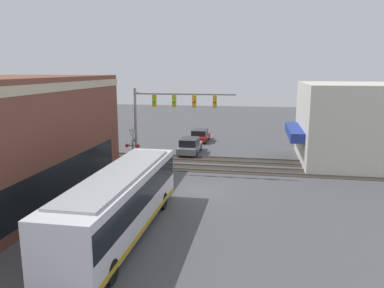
{
  "coord_description": "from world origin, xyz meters",
  "views": [
    {
      "loc": [
        -23.79,
        -3.72,
        8.11
      ],
      "look_at": [
        5.3,
        1.49,
        2.19
      ],
      "focal_mm": 35.0,
      "sensor_mm": 36.0,
      "label": 1
    }
  ],
  "objects_px": {
    "parked_car_grey": "(190,146)",
    "parked_car_red": "(200,136)",
    "city_bus": "(120,201)",
    "crossing_signal": "(133,146)",
    "pedestrian_at_crossing": "(149,161)"
  },
  "relations": [
    {
      "from": "pedestrian_at_crossing",
      "to": "parked_car_grey",
      "type": "bearing_deg",
      "value": -15.04
    },
    {
      "from": "crossing_signal",
      "to": "parked_car_grey",
      "type": "relative_size",
      "value": 0.84
    },
    {
      "from": "crossing_signal",
      "to": "city_bus",
      "type": "bearing_deg",
      "value": -164.21
    },
    {
      "from": "city_bus",
      "to": "parked_car_red",
      "type": "distance_m",
      "value": 25.15
    },
    {
      "from": "parked_car_grey",
      "to": "crossing_signal",
      "type": "bearing_deg",
      "value": 159.77
    },
    {
      "from": "crossing_signal",
      "to": "parked_car_grey",
      "type": "bearing_deg",
      "value": -20.23
    },
    {
      "from": "parked_car_grey",
      "to": "parked_car_red",
      "type": "height_order",
      "value": "parked_car_grey"
    },
    {
      "from": "city_bus",
      "to": "parked_car_grey",
      "type": "bearing_deg",
      "value": -0.0
    },
    {
      "from": "city_bus",
      "to": "parked_car_grey",
      "type": "xyz_separation_m",
      "value": [
        18.73,
        -0.0,
        -1.08
      ]
    },
    {
      "from": "parked_car_red",
      "to": "crossing_signal",
      "type": "bearing_deg",
      "value": 168.34
    },
    {
      "from": "parked_car_grey",
      "to": "pedestrian_at_crossing",
      "type": "xyz_separation_m",
      "value": [
        -7.31,
        1.96,
        0.21
      ]
    },
    {
      "from": "city_bus",
      "to": "parked_car_grey",
      "type": "relative_size",
      "value": 2.64
    },
    {
      "from": "parked_car_red",
      "to": "pedestrian_at_crossing",
      "type": "relative_size",
      "value": 2.34
    },
    {
      "from": "crossing_signal",
      "to": "parked_car_grey",
      "type": "xyz_separation_m",
      "value": [
        8.13,
        -3.0,
        -1.59
      ]
    },
    {
      "from": "city_bus",
      "to": "pedestrian_at_crossing",
      "type": "bearing_deg",
      "value": 9.76
    }
  ]
}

